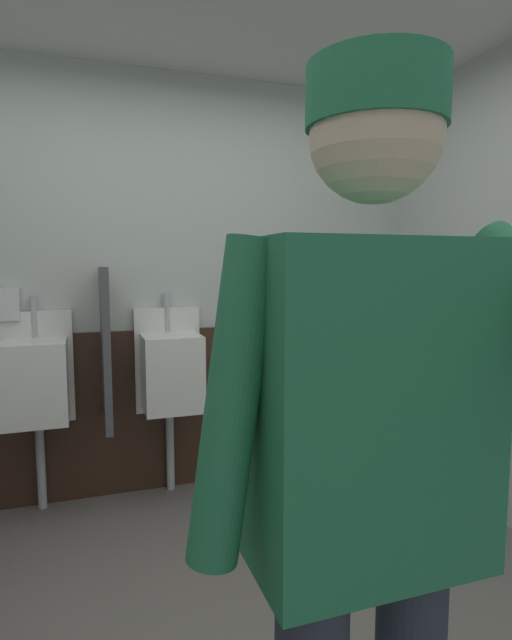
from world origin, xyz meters
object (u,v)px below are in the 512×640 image
urinal_middle (171,371)px  urinal_left (35,380)px  person (370,464)px  soap_dispenser (10,304)px

urinal_middle → urinal_left: bearing=180.0°
urinal_left → person: (0.76, -2.19, 0.27)m
urinal_left → urinal_middle: same height
urinal_left → urinal_middle: size_ratio=1.00×
soap_dispenser → urinal_left: bearing=-44.7°
soap_dispenser → person: bearing=-69.1°
person → soap_dispenser: size_ratio=9.73×
urinal_left → person: size_ratio=0.71×
urinal_left → soap_dispenser: size_ratio=6.89×
person → urinal_left: bearing=109.1°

